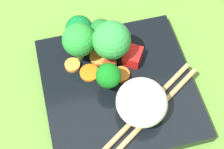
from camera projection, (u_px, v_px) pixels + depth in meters
ground_plane at (118, 94)px, 58.41cm from camera, size 110.00×110.00×2.00cm
square_plate at (119, 88)px, 56.69cm from camera, size 23.79×23.79×1.99cm
rice_mound at (142, 102)px, 51.23cm from camera, size 8.01×7.78×5.55cm
broccoli_floret_0 at (101, 31)px, 56.78cm from camera, size 3.62×3.62×5.73cm
broccoli_floret_1 at (79, 40)px, 54.68cm from camera, size 5.26×5.26×7.25cm
broccoli_floret_2 at (112, 40)px, 53.85cm from camera, size 5.96×5.96×8.34cm
broccoli_floret_3 at (108, 75)px, 52.79cm from camera, size 3.85×3.85×5.50cm
broccoli_floret_4 at (79, 30)px, 56.88cm from camera, size 4.47×4.47×5.95cm
carrot_slice_0 at (112, 37)px, 60.27cm from camera, size 2.63×2.63×0.46cm
carrot_slice_1 at (90, 73)px, 56.74cm from camera, size 4.03×4.03×0.40cm
carrot_slice_2 at (72, 65)px, 57.33cm from camera, size 3.46×3.46×0.66cm
carrot_slice_3 at (121, 75)px, 56.40cm from camera, size 3.17×3.17×0.68cm
carrot_slice_4 at (99, 57)px, 58.23cm from camera, size 4.15×4.15×0.45cm
pepper_chunk_0 at (109, 66)px, 56.61cm from camera, size 2.71×2.69×1.67cm
pepper_chunk_1 at (133, 56)px, 57.24cm from camera, size 4.10×3.93×2.24cm
chicken_piece_0 at (118, 44)px, 58.44cm from camera, size 3.59×4.07×2.25cm
chopstick_pair at (147, 114)px, 52.91cm from camera, size 14.11×19.53×0.80cm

